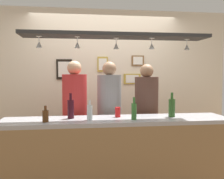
{
  "coord_description": "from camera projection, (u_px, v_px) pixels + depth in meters",
  "views": [
    {
      "loc": [
        -0.45,
        -3.25,
        1.5
      ],
      "look_at": [
        0.0,
        0.1,
        1.28
      ],
      "focal_mm": 40.12,
      "sensor_mm": 36.0,
      "label": 1
    }
  ],
  "objects": [
    {
      "name": "bottle_soda_clear",
      "position": [
        90.0,
        112.0,
        2.86
      ],
      "size": [
        0.06,
        0.06,
        0.23
      ],
      "color": "silver",
      "rests_on": "bar_counter"
    },
    {
      "name": "back_wall",
      "position": [
        104.0,
        85.0,
        4.37
      ],
      "size": [
        4.4,
        0.06,
        2.6
      ],
      "primitive_type": "cube",
      "color": "beige",
      "rests_on": "ground_plane"
    },
    {
      "name": "bottle_wine_dark_red",
      "position": [
        71.0,
        109.0,
        2.95
      ],
      "size": [
        0.08,
        0.08,
        0.3
      ],
      "color": "#380F19",
      "rests_on": "bar_counter"
    },
    {
      "name": "hanging_wineglass_center_right",
      "position": [
        187.0,
        47.0,
        3.09
      ],
      "size": [
        0.07,
        0.07,
        0.13
      ],
      "color": "silver",
      "rests_on": "overhead_glass_rack"
    },
    {
      "name": "hanging_wineglass_center",
      "position": [
        152.0,
        46.0,
        2.98
      ],
      "size": [
        0.07,
        0.07,
        0.13
      ],
      "color": "silver",
      "rests_on": "overhead_glass_rack"
    },
    {
      "name": "hanging_wineglass_far_left",
      "position": [
        39.0,
        44.0,
        2.83
      ],
      "size": [
        0.07,
        0.07,
        0.13
      ],
      "color": "silver",
      "rests_on": "overhead_glass_rack"
    },
    {
      "name": "person_middle_grey_shirt",
      "position": [
        109.0,
        108.0,
        3.55
      ],
      "size": [
        0.34,
        0.34,
        1.67
      ],
      "color": "#2D334C",
      "rests_on": "ground_plane"
    },
    {
      "name": "bar_counter",
      "position": [
        119.0,
        148.0,
        2.83
      ],
      "size": [
        2.7,
        0.55,
        0.97
      ],
      "color": "#99999E",
      "rests_on": "ground_plane"
    },
    {
      "name": "picture_frame_crest",
      "position": [
        103.0,
        64.0,
        4.3
      ],
      "size": [
        0.18,
        0.02,
        0.26
      ],
      "color": "#B29338",
      "rests_on": "back_wall"
    },
    {
      "name": "picture_frame_upper_small",
      "position": [
        138.0,
        61.0,
        4.38
      ],
      "size": [
        0.22,
        0.02,
        0.18
      ],
      "color": "brown",
      "rests_on": "back_wall"
    },
    {
      "name": "person_right_brown_shirt",
      "position": [
        146.0,
        109.0,
        3.63
      ],
      "size": [
        0.34,
        0.34,
        1.63
      ],
      "color": "#2D334C",
      "rests_on": "ground_plane"
    },
    {
      "name": "bottle_champagne_green",
      "position": [
        172.0,
        107.0,
        3.07
      ],
      "size": [
        0.08,
        0.08,
        0.3
      ],
      "color": "#2D5623",
      "rests_on": "bar_counter"
    },
    {
      "name": "bottle_beer_brown_stubby",
      "position": [
        45.0,
        116.0,
        2.74
      ],
      "size": [
        0.07,
        0.07,
        0.18
      ],
      "color": "#512D14",
      "rests_on": "bar_counter"
    },
    {
      "name": "hanging_wineglass_left",
      "position": [
        77.0,
        44.0,
        2.87
      ],
      "size": [
        0.07,
        0.07,
        0.13
      ],
      "color": "silver",
      "rests_on": "overhead_glass_rack"
    },
    {
      "name": "picture_frame_caricature",
      "position": [
        64.0,
        69.0,
        4.22
      ],
      "size": [
        0.26,
        0.02,
        0.34
      ],
      "color": "black",
      "rests_on": "back_wall"
    },
    {
      "name": "hanging_wineglass_center_left",
      "position": [
        116.0,
        46.0,
        2.98
      ],
      "size": [
        0.07,
        0.07,
        0.13
      ],
      "color": "silver",
      "rests_on": "overhead_glass_rack"
    },
    {
      "name": "person_left_red_shirt",
      "position": [
        75.0,
        109.0,
        3.49
      ],
      "size": [
        0.34,
        0.34,
        1.68
      ],
      "color": "#2D334C",
      "rests_on": "ground_plane"
    },
    {
      "name": "drink_can",
      "position": [
        118.0,
        112.0,
        3.05
      ],
      "size": [
        0.07,
        0.07,
        0.12
      ],
      "primitive_type": "cylinder",
      "color": "red",
      "rests_on": "bar_counter"
    },
    {
      "name": "bottle_beer_green_import",
      "position": [
        134.0,
        111.0,
        2.88
      ],
      "size": [
        0.06,
        0.06,
        0.26
      ],
      "color": "#336B2D",
      "rests_on": "bar_counter"
    },
    {
      "name": "overhead_glass_rack",
      "position": [
        117.0,
        36.0,
        2.95
      ],
      "size": [
        2.2,
        0.36,
        0.04
      ],
      "primitive_type": "cube",
      "color": "black"
    },
    {
      "name": "picture_frame_lower_pair",
      "position": [
        132.0,
        79.0,
        4.39
      ],
      "size": [
        0.3,
        0.02,
        0.18
      ],
      "color": "#B29338",
      "rests_on": "back_wall"
    }
  ]
}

